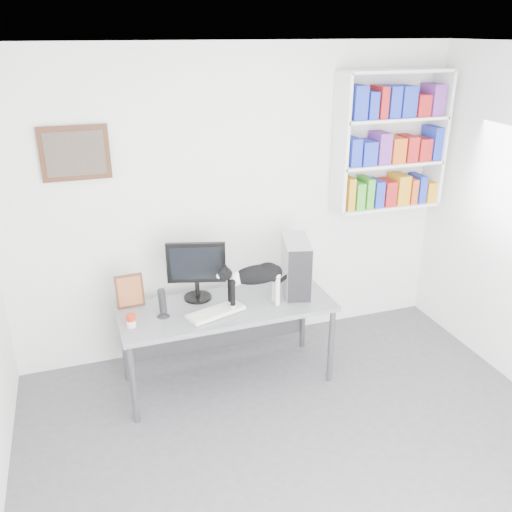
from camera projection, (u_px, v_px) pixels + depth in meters
name	position (u px, v px, depth m)	size (l,w,h in m)	color
room	(341.00, 306.00, 3.02)	(4.01, 4.01, 2.70)	#5B5B60
bookshelf	(390.00, 141.00, 4.86)	(1.03, 0.28, 1.24)	white
wall_art	(75.00, 153.00, 4.14)	(0.52, 0.04, 0.42)	#4E2E19
desk	(228.00, 344.00, 4.51)	(1.72, 0.67, 0.72)	slate
monitor	(196.00, 271.00, 4.39)	(0.48, 0.23, 0.51)	black
keyboard	(216.00, 312.00, 4.23)	(0.46, 0.18, 0.04)	silver
pc_tower	(296.00, 266.00, 4.53)	(0.20, 0.46, 0.46)	#AFAEB3
speaker	(162.00, 303.00, 4.16)	(0.10, 0.10, 0.24)	black
leaning_print	(130.00, 290.00, 4.32)	(0.22, 0.09, 0.28)	#4E2E19
soup_can	(131.00, 321.00, 4.04)	(0.07, 0.07, 0.10)	red
cat	(256.00, 285.00, 4.29)	(0.60, 0.16, 0.37)	black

